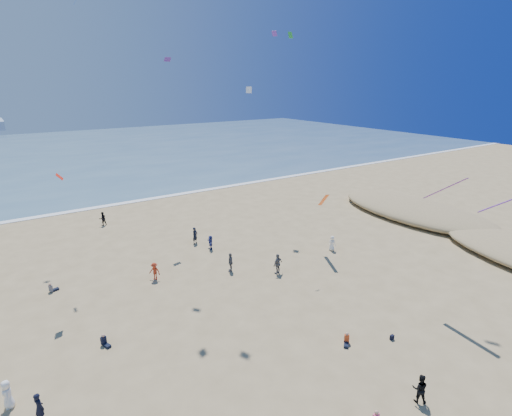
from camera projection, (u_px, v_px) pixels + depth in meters
ocean at (47, 155)px, 95.44m from camera, size 220.00×100.00×0.06m
surf_line at (97, 207)px, 55.87m from camera, size 220.00×1.20×0.08m
standing_flyers at (242, 288)px, 32.47m from camera, size 30.11×43.61×1.94m
seated_group at (232, 357)px, 24.92m from camera, size 16.51×28.59×0.84m
navy_bag at (392, 337)px, 27.28m from camera, size 0.28×0.18×0.34m
kites_aloft at (296, 109)px, 30.81m from camera, size 39.71×45.44×30.59m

